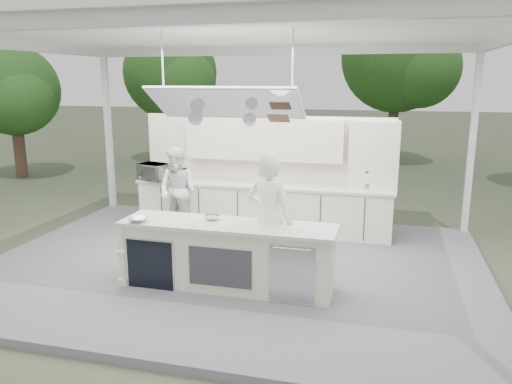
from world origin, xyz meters
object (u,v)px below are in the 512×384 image
(head_chef, at_px, (270,220))
(sous_chef, at_px, (178,191))
(back_counter, at_px, (262,207))
(demo_island, at_px, (226,255))

(head_chef, relative_size, sous_chef, 1.17)
(back_counter, bearing_deg, demo_island, -86.37)
(back_counter, bearing_deg, head_chef, -73.62)
(demo_island, relative_size, back_counter, 0.61)
(demo_island, bearing_deg, back_counter, 93.63)
(head_chef, height_order, sous_chef, head_chef)
(back_counter, relative_size, sous_chef, 3.03)
(demo_island, distance_m, back_counter, 2.82)
(demo_island, xyz_separation_m, sous_chef, (-1.72, 2.26, 0.36))
(back_counter, bearing_deg, sous_chef, -160.30)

